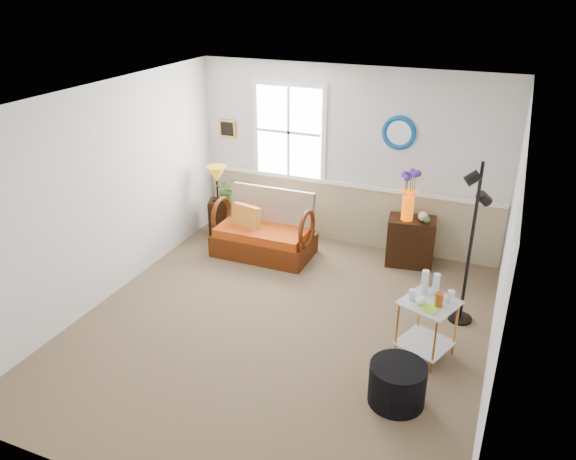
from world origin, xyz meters
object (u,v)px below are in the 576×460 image
at_px(side_table, 426,329).
at_px(floor_lamp, 471,245).
at_px(loveseat, 263,225).
at_px(lamp_stand, 220,217).
at_px(cabinet, 410,241).
at_px(ottoman, 397,384).

distance_m(side_table, floor_lamp, 1.09).
xyz_separation_m(loveseat, lamp_stand, (-0.90, 0.36, -0.17)).
relative_size(lamp_stand, cabinet, 0.83).
relative_size(cabinet, side_table, 1.04).
bearing_deg(floor_lamp, ottoman, -124.96).
xyz_separation_m(floor_lamp, ottoman, (-0.39, -1.66, -0.76)).
xyz_separation_m(lamp_stand, floor_lamp, (3.74, -1.03, 0.69)).
relative_size(lamp_stand, ottoman, 1.05).
xyz_separation_m(side_table, floor_lamp, (0.27, 0.83, 0.64)).
distance_m(lamp_stand, cabinet, 2.90).
relative_size(lamp_stand, floor_lamp, 0.29).
distance_m(loveseat, side_table, 2.98).
relative_size(loveseat, lamp_stand, 2.47).
distance_m(lamp_stand, floor_lamp, 3.94).
bearing_deg(cabinet, lamp_stand, 174.39).
bearing_deg(side_table, ottoman, -97.79).
distance_m(cabinet, floor_lamp, 1.58).
xyz_separation_m(loveseat, side_table, (2.56, -1.50, -0.13)).
xyz_separation_m(cabinet, side_table, (0.57, -2.01, -0.01)).
relative_size(floor_lamp, ottoman, 3.61).
bearing_deg(cabinet, side_table, -82.72).
height_order(loveseat, cabinet, loveseat).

